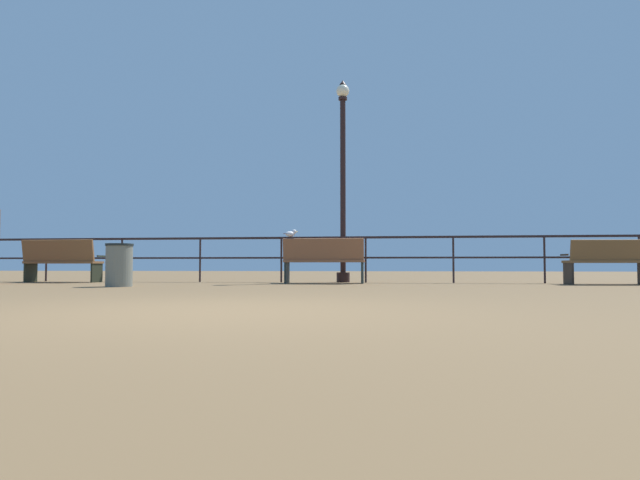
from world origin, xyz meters
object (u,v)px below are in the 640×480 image
Objects in this scene: bench_near_left at (324,258)px; bench_far_left at (61,259)px; trash_bin at (119,265)px; lamppost_center at (343,175)px; bench_near_right at (608,259)px; seagull_on_rail at (291,233)px.

bench_far_left is at bearing -179.99° from bench_near_left.
bench_near_left is 2.20× the size of trash_bin.
bench_near_right is at bearing -8.91° from lamppost_center.
seagull_on_rail is (-6.50, 0.68, 0.60)m from bench_near_right.
lamppost_center is (6.26, 0.85, 1.91)m from bench_far_left.
seagull_on_rail is 3.94m from trash_bin.
bench_near_left is at bearing -39.71° from seagull_on_rail.
trash_bin is (-3.78, -3.01, -2.04)m from lamppost_center.
seagull_on_rail is (-0.83, 0.69, 0.57)m from bench_near_left.
seagull_on_rail reaches higher than bench_near_left.
bench_far_left is 5.18m from seagull_on_rail.
bench_near_left is 0.37× the size of lamppost_center.
seagull_on_rail is (5.10, 0.69, 0.58)m from bench_far_left.
bench_far_left is 0.37× the size of lamppost_center.
trash_bin is (2.48, -2.16, -0.13)m from bench_far_left.
bench_near_left reaches higher than bench_near_right.
bench_near_right is 5.07× the size of seagull_on_rail.
bench_far_left is 1.01× the size of bench_near_left.
bench_near_left is at bearing -111.70° from lamppost_center.
bench_near_right is at bearing 13.41° from trash_bin.
bench_near_left is (5.93, 0.00, 0.00)m from bench_far_left.
seagull_on_rail is at bearing 7.72° from bench_far_left.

